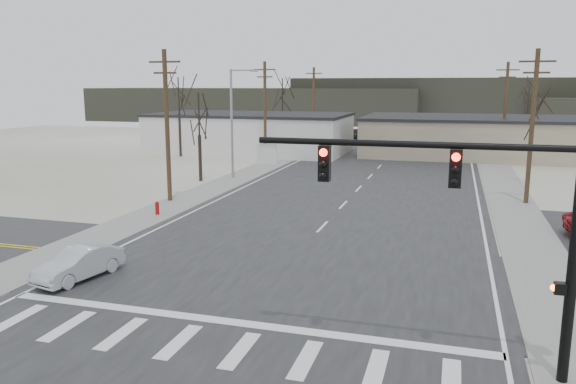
# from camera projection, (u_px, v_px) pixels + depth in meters

# --- Properties ---
(ground) EXTENTS (140.00, 140.00, 0.00)m
(ground) POSITION_uv_depth(u_px,v_px,m) (279.00, 273.00, 23.42)
(ground) COLOR white
(ground) RESTS_ON ground
(main_road) EXTENTS (18.00, 110.00, 0.05)m
(main_road) POSITION_uv_depth(u_px,v_px,m) (346.00, 202.00, 37.54)
(main_road) COLOR black
(main_road) RESTS_ON ground
(cross_road) EXTENTS (90.00, 10.00, 0.04)m
(cross_road) POSITION_uv_depth(u_px,v_px,m) (279.00, 273.00, 23.42)
(cross_road) COLOR black
(cross_road) RESTS_ON ground
(sidewalk_left) EXTENTS (3.00, 90.00, 0.06)m
(sidewalk_left) POSITION_uv_depth(u_px,v_px,m) (228.00, 182.00, 45.21)
(sidewalk_left) COLOR gray
(sidewalk_left) RESTS_ON ground
(sidewalk_right) EXTENTS (3.00, 90.00, 0.06)m
(sidewalk_right) POSITION_uv_depth(u_px,v_px,m) (509.00, 197.00, 39.28)
(sidewalk_right) COLOR gray
(sidewalk_right) RESTS_ON ground
(traffic_signal_mast) EXTENTS (8.95, 0.43, 7.20)m
(traffic_signal_mast) POSITION_uv_depth(u_px,v_px,m) (497.00, 206.00, 14.50)
(traffic_signal_mast) COLOR black
(traffic_signal_mast) RESTS_ON ground
(fire_hydrant) EXTENTS (0.24, 0.24, 0.87)m
(fire_hydrant) POSITION_uv_depth(u_px,v_px,m) (157.00, 208.00, 33.72)
(fire_hydrant) COLOR #A50C0C
(fire_hydrant) RESTS_ON ground
(building_left_far) EXTENTS (22.30, 12.30, 4.50)m
(building_left_far) POSITION_uv_depth(u_px,v_px,m) (251.00, 133.00, 65.13)
(building_left_far) COLOR silver
(building_left_far) RESTS_ON ground
(building_right_far) EXTENTS (26.30, 14.30, 4.30)m
(building_right_far) POSITION_uv_depth(u_px,v_px,m) (485.00, 136.00, 61.64)
(building_right_far) COLOR tan
(building_right_far) RESTS_ON ground
(upole_left_b) EXTENTS (2.20, 0.30, 10.00)m
(upole_left_b) POSITION_uv_depth(u_px,v_px,m) (167.00, 124.00, 36.95)
(upole_left_b) COLOR #493A22
(upole_left_b) RESTS_ON ground
(upole_left_c) EXTENTS (2.20, 0.30, 10.00)m
(upole_left_c) POSITION_uv_depth(u_px,v_px,m) (265.00, 110.00, 55.78)
(upole_left_c) COLOR #493A22
(upole_left_c) RESTS_ON ground
(upole_left_d) EXTENTS (2.20, 0.30, 10.00)m
(upole_left_d) POSITION_uv_depth(u_px,v_px,m) (314.00, 104.00, 74.61)
(upole_left_d) COLOR #493A22
(upole_left_d) RESTS_ON ground
(upole_right_a) EXTENTS (2.20, 0.30, 10.00)m
(upole_right_a) POSITION_uv_depth(u_px,v_px,m) (532.00, 124.00, 36.17)
(upole_right_a) COLOR #493A22
(upole_right_a) RESTS_ON ground
(upole_right_b) EXTENTS (2.20, 0.30, 10.00)m
(upole_right_b) POSITION_uv_depth(u_px,v_px,m) (505.00, 110.00, 56.88)
(upole_right_b) COLOR #493A22
(upole_right_b) RESTS_ON ground
(streetlight_main) EXTENTS (2.40, 0.25, 9.00)m
(streetlight_main) POSITION_uv_depth(u_px,v_px,m) (234.00, 118.00, 46.20)
(streetlight_main) COLOR gray
(streetlight_main) RESTS_ON ground
(tree_left_near) EXTENTS (3.30, 3.30, 7.35)m
(tree_left_near) POSITION_uv_depth(u_px,v_px,m) (199.00, 117.00, 44.90)
(tree_left_near) COLOR #2D221B
(tree_left_near) RESTS_ON ground
(tree_right_mid) EXTENTS (3.74, 3.74, 8.33)m
(tree_right_mid) POSITION_uv_depth(u_px,v_px,m) (534.00, 109.00, 43.29)
(tree_right_mid) COLOR #2D221B
(tree_right_mid) RESTS_ON ground
(tree_left_far) EXTENTS (3.96, 3.96, 8.82)m
(tree_left_far) POSITION_uv_depth(u_px,v_px,m) (282.00, 97.00, 69.46)
(tree_left_far) COLOR #2D221B
(tree_left_far) RESTS_ON ground
(tree_right_far) EXTENTS (3.52, 3.52, 7.84)m
(tree_right_far) POSITION_uv_depth(u_px,v_px,m) (528.00, 103.00, 67.13)
(tree_right_far) COLOR #2D221B
(tree_right_far) RESTS_ON ground
(tree_left_mid) EXTENTS (3.96, 3.96, 8.82)m
(tree_left_mid) POSITION_uv_depth(u_px,v_px,m) (179.00, 98.00, 60.40)
(tree_left_mid) COLOR #2D221B
(tree_left_mid) RESTS_ON ground
(hill_left) EXTENTS (70.00, 18.00, 7.00)m
(hill_left) POSITION_uv_depth(u_px,v_px,m) (252.00, 105.00, 119.16)
(hill_left) COLOR #333026
(hill_left) RESTS_ON ground
(hill_center) EXTENTS (80.00, 18.00, 9.00)m
(hill_center) POSITION_uv_depth(u_px,v_px,m) (501.00, 102.00, 108.76)
(hill_center) COLOR #333026
(hill_center) RESTS_ON ground
(sedan_crossing) EXTENTS (2.08, 4.02, 1.26)m
(sedan_crossing) POSITION_uv_depth(u_px,v_px,m) (79.00, 263.00, 22.57)
(sedan_crossing) COLOR #B6BDC2
(sedan_crossing) RESTS_ON main_road
(car_far_a) EXTENTS (2.36, 5.31, 1.51)m
(car_far_a) POSITION_uv_depth(u_px,v_px,m) (387.00, 141.00, 70.10)
(car_far_a) COLOR black
(car_far_a) RESTS_ON main_road
(car_far_b) EXTENTS (3.20, 4.89, 1.55)m
(car_far_b) POSITION_uv_depth(u_px,v_px,m) (359.00, 134.00, 80.30)
(car_far_b) COLOR black
(car_far_b) RESTS_ON main_road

